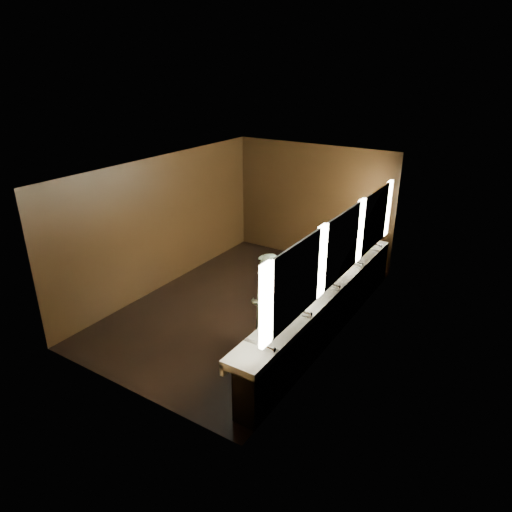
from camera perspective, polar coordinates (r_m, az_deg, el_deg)
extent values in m
plane|color=black|center=(9.18, -1.62, -6.34)|extent=(6.00, 6.00, 0.00)
cube|color=#2D2D2B|center=(8.18, -1.84, 11.01)|extent=(4.00, 6.00, 0.02)
cube|color=black|center=(11.06, 7.06, 6.57)|extent=(4.00, 0.02, 2.80)
cube|color=black|center=(6.56, -16.65, -6.29)|extent=(4.00, 0.02, 2.80)
cube|color=black|center=(9.78, -11.51, 4.07)|extent=(0.02, 6.00, 2.80)
cube|color=black|center=(7.72, 10.67, -1.09)|extent=(0.02, 6.00, 2.80)
cube|color=black|center=(8.23, 9.00, -7.15)|extent=(0.36, 5.40, 0.81)
cube|color=white|center=(8.05, 8.58, -4.24)|extent=(0.55, 5.40, 0.12)
cube|color=white|center=(8.17, 6.98, -4.33)|extent=(0.06, 5.40, 0.18)
cylinder|color=silver|center=(6.21, 1.64, -11.45)|extent=(0.18, 0.04, 0.04)
cylinder|color=silver|center=(7.03, 6.28, -7.09)|extent=(0.18, 0.04, 0.04)
cylinder|color=silver|center=(7.92, 9.86, -3.65)|extent=(0.18, 0.04, 0.04)
cylinder|color=silver|center=(8.86, 12.67, -0.91)|extent=(0.18, 0.04, 0.04)
cylinder|color=silver|center=(9.84, 14.93, 1.30)|extent=(0.18, 0.04, 0.04)
cube|color=white|center=(5.64, 1.20, -6.23)|extent=(0.06, 0.22, 1.15)
cube|color=white|center=(6.25, 5.14, -3.21)|extent=(0.03, 1.32, 1.15)
cube|color=white|center=(6.91, 8.11, -0.69)|extent=(0.06, 0.23, 1.15)
cube|color=white|center=(7.59, 10.76, 1.35)|extent=(0.03, 1.32, 1.15)
cube|color=white|center=(8.30, 12.78, 3.08)|extent=(0.06, 0.23, 1.15)
cube|color=white|center=(9.02, 14.66, 4.50)|extent=(0.03, 1.32, 1.15)
cube|color=white|center=(9.76, 16.09, 5.74)|extent=(0.06, 0.22, 1.15)
imported|color=#7DB3BB|center=(7.30, 1.11, -6.42)|extent=(0.67, 0.79, 1.83)
cylinder|color=black|center=(7.45, 3.19, -11.73)|extent=(0.36, 0.36, 0.53)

